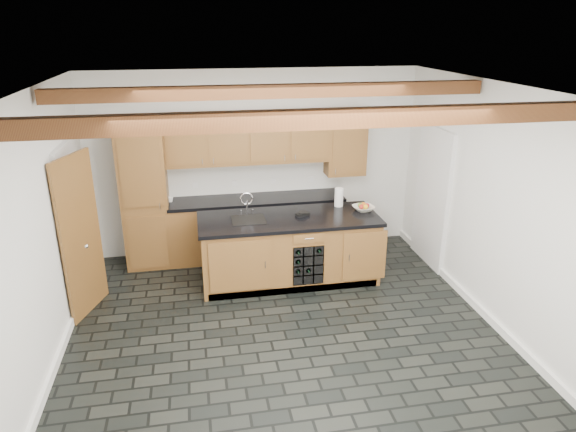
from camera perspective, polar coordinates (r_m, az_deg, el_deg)
name	(u,v)px	position (r m, az deg, el deg)	size (l,w,h in m)	color
ground	(284,331)	(6.21, -0.44, -12.62)	(5.00, 5.00, 0.00)	black
room_shell	(269,195)	(6.00, -2.17, 2.39)	(5.01, 5.00, 5.00)	white
back_cabinetry	(233,195)	(7.76, -6.11, 2.29)	(3.65, 0.62, 2.20)	#935F2F
island	(289,249)	(7.14, 0.15, -3.67)	(2.48, 0.96, 0.93)	#935F2F
faucet	(248,217)	(6.92, -4.45, -0.07)	(0.45, 0.40, 0.34)	black
kitchen_scale	(302,214)	(7.03, 1.61, 0.23)	(0.21, 0.17, 0.06)	black
fruit_bowl	(363,208)	(7.28, 8.37, 0.84)	(0.29, 0.29, 0.07)	beige
fruit_cluster	(363,206)	(7.27, 8.39, 1.13)	(0.16, 0.17, 0.07)	#AF171C
paper_towel	(339,197)	(7.40, 5.68, 2.09)	(0.13, 0.13, 0.27)	white
mug	(170,199)	(7.77, -12.93, 1.81)	(0.09, 0.09, 0.08)	white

